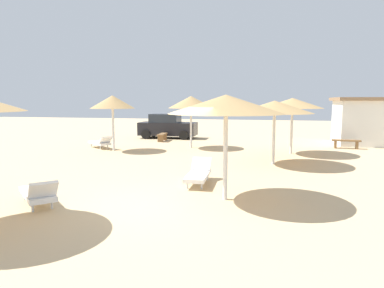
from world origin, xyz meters
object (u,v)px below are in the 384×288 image
object	(u,v)px
lounger_0	(38,193)
bench_1	(346,142)
lounger_2	(100,143)
bench_0	(162,136)
beach_cabana	(369,121)
parasol_5	(275,107)
parasol_4	(191,102)
parked_car	(167,127)
parasol_3	(226,105)
parasol_2	(112,102)
lounger_3	(198,174)
parasol_6	(293,103)

from	to	relation	value
lounger_0	bench_1	size ratio (longest dim) A/B	1.17
lounger_2	bench_0	bearing A→B (deg)	60.21
lounger_0	bench_1	distance (m)	16.37
beach_cabana	parasol_5	bearing A→B (deg)	-124.51
parasol_4	lounger_2	world-z (taller)	parasol_4
lounger_0	bench_0	xyz separation A→B (m)	(-1.28, 14.25, 0.02)
lounger_0	lounger_2	world-z (taller)	lounger_0
bench_0	parked_car	size ratio (longest dim) A/B	0.38
parasol_5	bench_1	xyz separation A→B (m)	(3.97, 5.83, -2.04)
parasol_3	parasol_5	world-z (taller)	parasol_3
parasol_2	lounger_3	xyz separation A→B (m)	(5.92, -6.22, -2.25)
lounger_3	parasol_6	bearing A→B (deg)	65.68
bench_1	parked_car	world-z (taller)	parked_car
parasol_3	lounger_2	xyz separation A→B (m)	(-8.15, 8.56, -2.23)
lounger_3	parked_car	distance (m)	13.75
parasol_2	parasol_6	bearing A→B (deg)	5.91
parasol_2	parasol_4	size ratio (longest dim) A/B	1.01
parasol_2	parked_car	distance (m)	6.90
bench_1	parked_car	size ratio (longest dim) A/B	0.38
bench_1	parasol_4	bearing A→B (deg)	-169.09
parasol_2	parasol_5	bearing A→B (deg)	-14.81
parasol_5	beach_cabana	size ratio (longest dim) A/B	0.78
parasol_4	parked_car	size ratio (longest dim) A/B	0.72
parasol_3	parasol_6	bearing A→B (deg)	76.21
lounger_0	lounger_3	world-z (taller)	lounger_0
bench_1	parasol_3	bearing A→B (deg)	-114.57
parasol_3	parked_car	bearing A→B (deg)	112.60
parasol_3	lounger_3	size ratio (longest dim) A/B	1.60
parasol_2	beach_cabana	bearing A→B (deg)	23.33
bench_0	parasol_6	bearing A→B (deg)	-25.68
parasol_4	bench_1	world-z (taller)	parasol_4
parasol_4	parasol_6	xyz separation A→B (m)	(5.39, -1.06, -0.04)
parasol_5	lounger_0	bearing A→B (deg)	-128.69
lounger_2	parasol_4	bearing A→B (deg)	14.70
parasol_6	bench_0	size ratio (longest dim) A/B	1.96
parasol_4	parasol_3	bearing A→B (deg)	-71.86
parasol_6	lounger_3	size ratio (longest dim) A/B	1.56
parasol_6	lounger_3	distance (m)	8.16
parasol_5	parasol_2	bearing A→B (deg)	165.19
parasol_4	bench_0	distance (m)	4.40
parasol_5	bench_1	world-z (taller)	parasol_5
lounger_2	lounger_0	bearing A→B (deg)	-70.49
beach_cabana	parasol_4	bearing A→B (deg)	-158.49
parasol_3	parasol_6	distance (m)	9.06
parasol_5	beach_cabana	distance (m)	9.99
bench_1	parked_car	distance (m)	11.67
parasol_5	parked_car	xyz separation A→B (m)	(-7.30, 8.80, -1.56)
lounger_3	parked_car	size ratio (longest dim) A/B	0.47
parasol_6	bench_1	bearing A→B (deg)	41.03
parasol_3	lounger_3	bearing A→B (deg)	123.45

